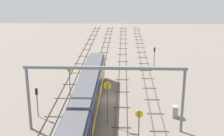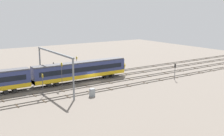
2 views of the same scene
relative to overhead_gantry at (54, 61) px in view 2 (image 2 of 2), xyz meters
The scene contains 12 objects.
ground_plane 11.87m from the overhead_gantry, ahead, with size 152.21×152.21×0.00m, color slate.
track_near_foreground 13.63m from the overhead_gantry, 34.15° to the right, with size 136.21×2.40×0.16m.
track_second_near 12.01m from the overhead_gantry, 11.54° to the right, with size 136.21×2.40×0.16m.
track_with_train 12.13m from the overhead_gantry, 15.09° to the left, with size 136.21×2.40×0.16m.
track_second_far 13.97m from the overhead_gantry, 36.64° to the left, with size 136.21×2.40×0.16m.
overhead_gantry is the anchor object (origin of this frame).
speed_sign_near_foreground 10.43m from the overhead_gantry, 35.08° to the left, with size 0.14×0.82×5.82m.
speed_sign_mid_trackside 3.06m from the overhead_gantry, ahead, with size 0.14×0.96×5.86m.
speed_sign_distant_end 6.68m from the overhead_gantry, 136.68° to the right, with size 0.14×0.87×4.75m.
signal_light_trackside_approach 29.91m from the overhead_gantry, 17.16° to the right, with size 0.31×0.32×4.12m.
signal_light_trackside_departure 10.78m from the overhead_gantry, 69.58° to the left, with size 0.31×0.32×4.15m.
relay_cabinet 11.65m from the overhead_gantry, 66.17° to the right, with size 1.04×0.72×1.61m.
Camera 2 is at (-32.10, -56.42, 16.93)m, focal length 44.03 mm.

